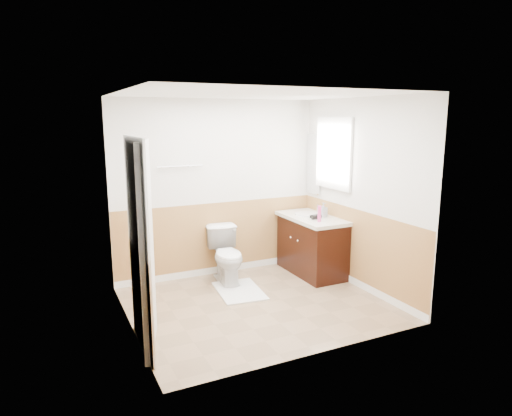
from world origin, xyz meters
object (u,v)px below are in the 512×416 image
vanity_cabinet (312,247)px  soap_dispenser (323,210)px  lotion_bottle (319,214)px  bath_mat (239,291)px  toilet (227,255)px

vanity_cabinet → soap_dispenser: 0.57m
lotion_bottle → soap_dispenser: bearing=46.7°
bath_mat → lotion_bottle: (1.15, -0.11, 0.95)m
toilet → bath_mat: bearing=-83.5°
vanity_cabinet → soap_dispenser: (0.12, -0.09, 0.55)m
toilet → soap_dispenser: size_ratio=3.74×
toilet → vanity_cabinet: size_ratio=0.69×
soap_dispenser → vanity_cabinet: bearing=144.4°
lotion_bottle → soap_dispenser: 0.32m
bath_mat → soap_dispenser: bearing=5.2°
soap_dispenser → bath_mat: bearing=-174.8°
toilet → soap_dispenser: (1.37, -0.29, 0.57)m
toilet → vanity_cabinet: 1.26m
lotion_bottle → vanity_cabinet: bearing=72.6°
bath_mat → vanity_cabinet: vanity_cabinet is taller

